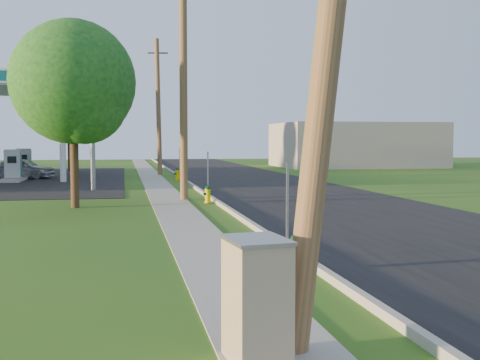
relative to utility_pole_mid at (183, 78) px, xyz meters
name	(u,v)px	position (x,y,z in m)	size (l,w,h in m)	color
ground_plane	(352,321)	(0.60, -17.00, -4.95)	(140.00, 140.00, 0.00)	#1D4814
road	(369,218)	(5.10, -7.00, -4.94)	(8.00, 120.00, 0.02)	black
curb	(244,219)	(1.10, -7.00, -4.88)	(0.15, 120.00, 0.15)	#9B988E
sidewalk	(186,223)	(-0.65, -7.00, -4.94)	(1.50, 120.00, 0.03)	gray
utility_pole_mid	(183,78)	(0.00, 0.00, 0.00)	(1.40, 0.32, 9.80)	brown
utility_pole_far	(158,106)	(0.00, 18.00, -0.15)	(1.40, 0.32, 9.50)	brown
sign_post_near	(287,212)	(0.85, -12.80, -3.95)	(0.05, 0.04, 2.00)	gray
sign_post_mid	(208,177)	(0.85, -1.00, -3.95)	(0.05, 0.04, 2.00)	gray
sign_post_far	(180,165)	(0.85, 11.20, -3.95)	(0.05, 0.04, 2.00)	gray
fuel_pump_ne	(13,169)	(-8.90, 13.00, -4.23)	(1.20, 3.20, 1.90)	#9B988E
fuel_pump_se	(24,166)	(-8.90, 17.00, -4.23)	(1.20, 3.20, 1.90)	#9B988E
price_pylon	(92,78)	(-3.90, 5.50, 0.48)	(0.34, 2.04, 6.85)	gray
distant_building	(355,145)	(18.60, 28.00, -2.95)	(14.00, 10.00, 4.00)	gray
tree_verge	(76,87)	(-4.08, -2.15, -0.59)	(4.47, 4.47, 6.78)	#3A2717
tree_lot	(70,116)	(-6.48, 24.05, -0.64)	(4.42, 4.42, 6.70)	#3A2717
hydrant_near	(296,253)	(0.72, -13.91, -4.59)	(0.39, 0.35, 0.75)	yellow
hydrant_mid	(208,194)	(0.79, -1.39, -4.61)	(0.36, 0.32, 0.70)	#F7CD00
hydrant_far	(177,174)	(0.78, 12.04, -4.55)	(0.42, 0.38, 0.82)	#F6C100
utility_cabinet	(257,301)	(-1.01, -18.28, -4.25)	(0.71, 0.88, 1.40)	gray
car_silver	(22,168)	(-8.79, 15.69, -4.28)	(1.60, 3.97, 1.35)	#B8BBC0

